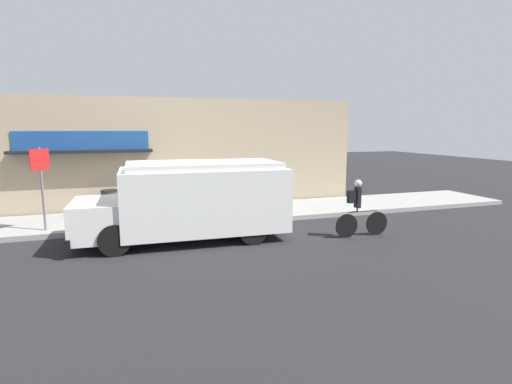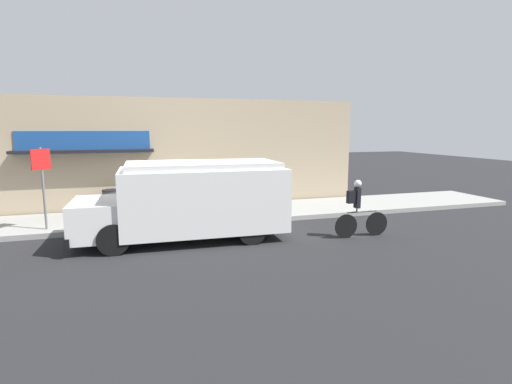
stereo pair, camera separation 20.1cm
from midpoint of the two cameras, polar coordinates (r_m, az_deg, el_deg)
ground_plane at (r=12.81m, az=-14.04°, el=-5.41°), size 70.00×70.00×0.00m
sidewalk at (r=14.24m, az=-14.51°, el=-3.64°), size 28.00×2.99×0.16m
storefront at (r=15.58m, az=-15.50°, el=5.10°), size 16.71×0.75×4.29m
school_bus at (r=11.42m, az=-9.61°, el=-1.08°), size 5.86×2.78×2.21m
cyclist at (r=11.97m, az=14.04°, el=-2.47°), size 1.72×0.21×1.69m
stop_sign_post at (r=13.19m, az=-28.75°, el=2.10°), size 0.45×0.45×2.45m
trash_bin at (r=15.14m, az=-20.42°, el=-1.28°), size 0.64×0.64×0.82m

